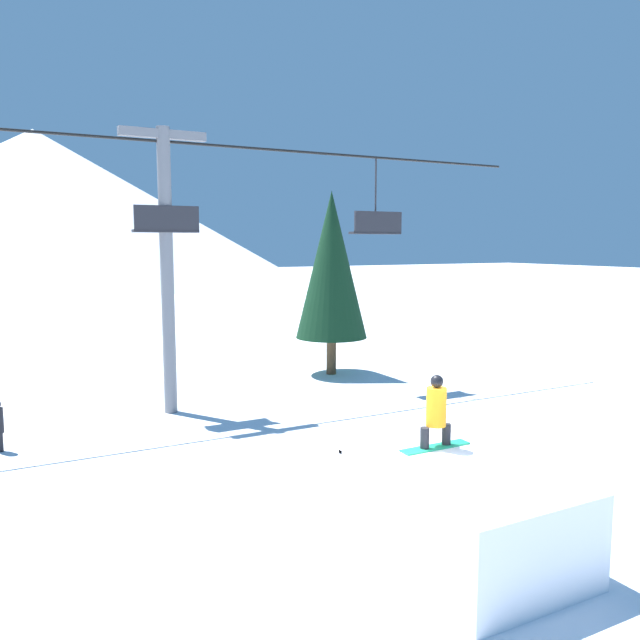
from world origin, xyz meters
name	(u,v)px	position (x,y,z in m)	size (l,w,h in m)	color
ground_plane	(408,547)	(0.00, 0.00, 0.00)	(220.00, 220.00, 0.00)	white
mountain_ridge	(37,205)	(0.00, 85.18, 9.97)	(70.25, 70.25, 19.94)	silver
snow_ramp	(462,514)	(0.52, -0.66, 0.71)	(2.43, 3.44, 1.42)	white
snowboarder	(436,412)	(0.80, 0.36, 2.04)	(1.31, 0.34, 1.26)	#1E9E6B
chairlift	(166,239)	(-1.33, 9.83, 4.99)	(24.57, 0.44, 8.06)	slate
pine_tree_near	(331,265)	(5.36, 12.37, 4.07)	(2.65, 2.65, 6.78)	#4C3823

